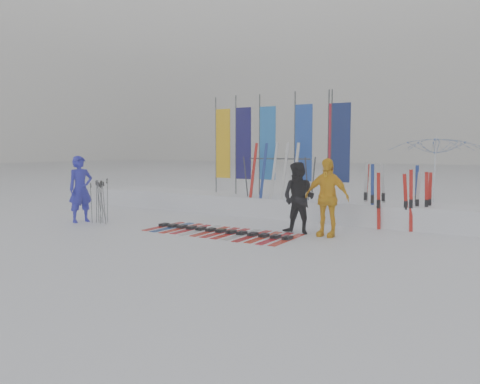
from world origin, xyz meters
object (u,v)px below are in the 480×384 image
Objects in this scene: person_black at (299,198)px; ski_rack at (279,172)px; ski_row at (221,231)px; tent_canopy at (435,177)px; person_yellow at (327,197)px; person_blue at (81,189)px.

ski_rack reaches higher than person_black.
ski_rack reaches higher than ski_row.
tent_canopy is 4.57m from ski_rack.
ski_row is (-1.70, -0.86, -0.84)m from person_black.
tent_canopy is (1.78, 4.17, 0.33)m from person_yellow.
ski_row is (-4.18, -5.07, -1.22)m from tent_canopy.
person_blue is 5.74m from ski_rack.
tent_canopy reaches higher than ski_rack.
ski_rack is (-1.58, 2.12, 0.51)m from person_black.
person_yellow is 0.67× the size of tent_canopy.
person_black is (6.04, 1.47, -0.06)m from person_blue.
person_black is 2.08m from ski_row.
person_blue is at bearing -162.42° from person_black.
tent_canopy is at bearing 50.55° from ski_row.
person_blue is 0.67× the size of tent_canopy.
person_blue is 6.91m from person_yellow.
ski_row is at bearing -158.02° from person_yellow.
person_yellow reaches higher than person_black.
ski_row is at bearing -129.45° from tent_canopy.
tent_canopy is 6.68m from ski_row.
person_black is at bearing 26.80° from ski_row.
person_yellow is (6.74, 1.51, -0.01)m from person_blue.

